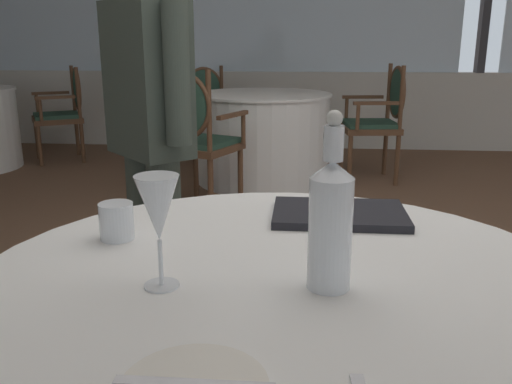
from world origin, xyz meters
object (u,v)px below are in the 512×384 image
at_px(wine_glass, 158,210).
at_px(dining_chair_1_0, 194,130).
at_px(dining_chair_1_2, 209,106).
at_px(water_tumbler, 117,221).
at_px(menu_book, 338,214).
at_px(dining_chair_0_2, 65,107).
at_px(diner_person_0, 149,124).
at_px(water_bottle, 331,221).
at_px(dining_chair_1_1, 381,113).

xyz_separation_m(wine_glass, dining_chair_1_0, (-0.51, 2.81, -0.32)).
bearing_deg(dining_chair_1_2, dining_chair_1_0, -30.09).
bearing_deg(water_tumbler, menu_book, 21.06).
relative_size(dining_chair_0_2, dining_chair_1_0, 0.93).
bearing_deg(diner_person_0, menu_book, -89.90).
xyz_separation_m(water_bottle, menu_book, (0.04, 0.40, -0.12)).
distance_m(menu_book, dining_chair_0_2, 4.71).
xyz_separation_m(dining_chair_1_0, dining_chair_1_1, (1.42, 1.04, -0.00)).
relative_size(water_bottle, dining_chair_1_2, 0.34).
height_order(menu_book, dining_chair_1_1, dining_chair_1_1).
height_order(water_tumbler, dining_chair_1_0, dining_chair_1_0).
relative_size(water_bottle, dining_chair_0_2, 0.34).
xyz_separation_m(water_bottle, diner_person_0, (-0.64, 1.12, -0.01)).
bearing_deg(wine_glass, menu_book, 51.33).
xyz_separation_m(dining_chair_1_0, dining_chair_1_2, (-0.19, 1.75, -0.04)).
bearing_deg(dining_chair_1_1, diner_person_0, 58.92).
bearing_deg(water_bottle, dining_chair_1_0, 106.19).
distance_m(dining_chair_1_0, dining_chair_1_1, 1.76).
xyz_separation_m(wine_glass, menu_book, (0.34, 0.43, -0.13)).
xyz_separation_m(water_bottle, dining_chair_0_2, (-2.45, 4.40, -0.34)).
height_order(water_bottle, water_tumbler, water_bottle).
bearing_deg(dining_chair_0_2, menu_book, 92.21).
bearing_deg(dining_chair_1_2, wine_glass, -27.61).
bearing_deg(diner_person_0, water_tumbler, -122.45).
relative_size(water_bottle, wine_glass, 1.55).
bearing_deg(water_bottle, diner_person_0, 119.73).
xyz_separation_m(dining_chair_1_2, diner_person_0, (0.36, -3.41, 0.33)).
distance_m(dining_chair_0_2, dining_chair_1_2, 1.45).
bearing_deg(dining_chair_0_2, wine_glass, 86.19).
distance_m(dining_chair_1_2, diner_person_0, 3.45).
bearing_deg(water_bottle, dining_chair_0_2, 119.08).
height_order(water_tumbler, diner_person_0, diner_person_0).
relative_size(wine_glass, water_tumbler, 2.50).
distance_m(water_tumbler, diner_person_0, 0.93).
height_order(dining_chair_0_2, dining_chair_1_1, dining_chair_1_1).
height_order(menu_book, dining_chair_0_2, dining_chair_0_2).
xyz_separation_m(water_tumbler, diner_person_0, (-0.18, 0.91, 0.08)).
relative_size(dining_chair_1_0, dining_chair_1_1, 1.01).
relative_size(water_bottle, menu_book, 0.97).
xyz_separation_m(menu_book, dining_chair_1_1, (0.57, 3.42, -0.18)).
distance_m(water_bottle, dining_chair_1_2, 4.65).
distance_m(menu_book, dining_chair_1_2, 4.26).
distance_m(dining_chair_0_2, diner_person_0, 3.76).
relative_size(dining_chair_0_2, diner_person_0, 0.60).
bearing_deg(dining_chair_1_2, dining_chair_0_2, -121.17).
relative_size(dining_chair_1_1, dining_chair_1_2, 1.06).
bearing_deg(wine_glass, water_tumbler, 124.68).
distance_m(water_tumbler, dining_chair_0_2, 4.65).
relative_size(menu_book, diner_person_0, 0.21).
bearing_deg(water_bottle, dining_chair_1_1, 80.94).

